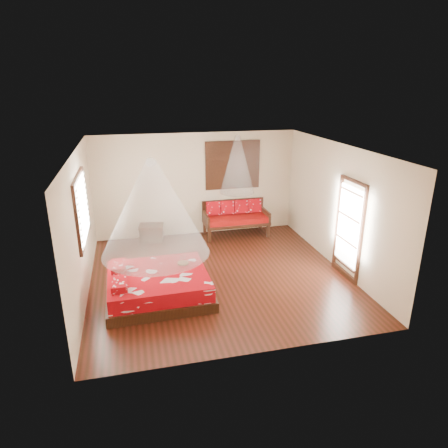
% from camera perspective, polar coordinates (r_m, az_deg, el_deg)
% --- Properties ---
extents(room, '(5.54, 5.54, 2.84)m').
position_cam_1_polar(room, '(8.36, -0.79, 1.19)').
color(room, black).
rests_on(room, ground).
extents(bed, '(2.05, 1.87, 0.63)m').
position_cam_1_polar(bed, '(8.10, -9.46, -8.61)').
color(bed, black).
rests_on(bed, floor).
extents(daybed, '(1.77, 0.79, 0.94)m').
position_cam_1_polar(daybed, '(11.07, 1.64, 1.06)').
color(daybed, black).
rests_on(daybed, floor).
extents(storage_chest, '(0.71, 0.56, 0.44)m').
position_cam_1_polar(storage_chest, '(10.89, -10.30, -1.22)').
color(storage_chest, black).
rests_on(storage_chest, floor).
extents(shutter_panel, '(1.52, 0.06, 1.32)m').
position_cam_1_polar(shutter_panel, '(11.03, 1.25, 8.41)').
color(shutter_panel, black).
rests_on(shutter_panel, wall_back).
extents(window_left, '(0.10, 1.74, 1.34)m').
position_cam_1_polar(window_left, '(8.34, -19.62, 2.13)').
color(window_left, black).
rests_on(window_left, wall_left).
extents(glazed_door, '(0.08, 1.02, 2.16)m').
position_cam_1_polar(glazed_door, '(8.93, 17.37, -0.77)').
color(glazed_door, black).
rests_on(glazed_door, floor).
extents(wine_tray, '(0.23, 0.23, 0.19)m').
position_cam_1_polar(wine_tray, '(8.31, -5.88, -5.35)').
color(wine_tray, brown).
rests_on(wine_tray, bed).
extents(mosquito_net_main, '(2.05, 2.05, 1.80)m').
position_cam_1_polar(mosquito_net_main, '(7.48, -10.01, 2.26)').
color(mosquito_net_main, white).
rests_on(mosquito_net_main, ceiling).
extents(mosquito_net_daybed, '(0.92, 0.92, 1.50)m').
position_cam_1_polar(mosquito_net_daybed, '(10.56, 1.90, 8.46)').
color(mosquito_net_daybed, white).
rests_on(mosquito_net_daybed, ceiling).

